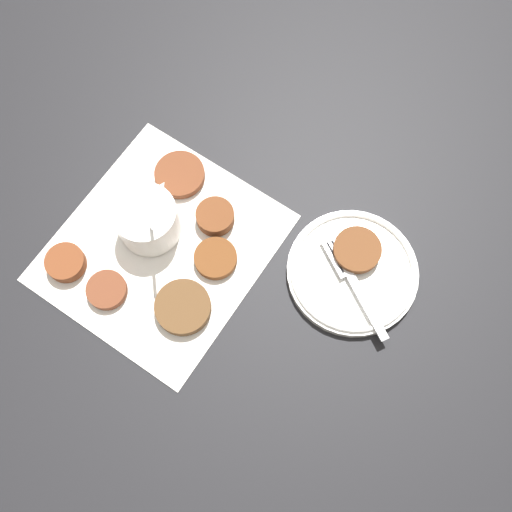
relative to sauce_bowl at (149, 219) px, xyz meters
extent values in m
plane|color=black|center=(0.00, -0.01, -0.03)|extent=(4.00, 4.00, 0.00)
cube|color=white|center=(-0.02, -0.03, -0.03)|extent=(0.34, 0.32, 0.00)
cylinder|color=white|center=(0.00, 0.00, 0.00)|extent=(0.09, 0.09, 0.06)
cylinder|color=orange|center=(0.00, 0.00, -0.01)|extent=(0.08, 0.08, 0.03)
cone|color=white|center=(0.04, 0.00, 0.02)|extent=(0.02, 0.02, 0.02)
cylinder|color=silver|center=(-0.02, -0.02, 0.04)|extent=(0.04, 0.05, 0.11)
cylinder|color=brown|center=(0.00, -0.11, -0.02)|extent=(0.06, 0.06, 0.01)
cylinder|color=brown|center=(0.05, -0.08, -0.02)|extent=(0.06, 0.06, 0.02)
cylinder|color=brown|center=(0.09, 0.00, -0.02)|extent=(0.08, 0.08, 0.01)
cylinder|color=brown|center=(-0.11, 0.08, -0.02)|extent=(0.06, 0.06, 0.02)
cylinder|color=brown|center=(-0.09, -0.10, -0.02)|extent=(0.08, 0.08, 0.02)
cylinder|color=brown|center=(-0.11, 0.01, -0.02)|extent=(0.06, 0.06, 0.01)
cylinder|color=white|center=(0.07, -0.29, -0.03)|extent=(0.19, 0.19, 0.01)
torus|color=white|center=(0.07, -0.29, -0.02)|extent=(0.18, 0.18, 0.01)
cylinder|color=brown|center=(0.09, -0.28, -0.01)|extent=(0.07, 0.07, 0.01)
cube|color=silver|center=(0.03, -0.33, -0.01)|extent=(0.07, 0.09, 0.00)
cube|color=silver|center=(0.08, -0.26, -0.01)|extent=(0.06, 0.07, 0.00)
cube|color=black|center=(0.08, -0.27, -0.01)|extent=(0.03, 0.04, 0.00)
cube|color=black|center=(0.08, -0.26, -0.01)|extent=(0.03, 0.04, 0.00)
cube|color=black|center=(0.07, -0.26, -0.01)|extent=(0.03, 0.04, 0.00)
camera|label=1|loc=(-0.22, -0.28, 0.79)|focal=42.00mm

